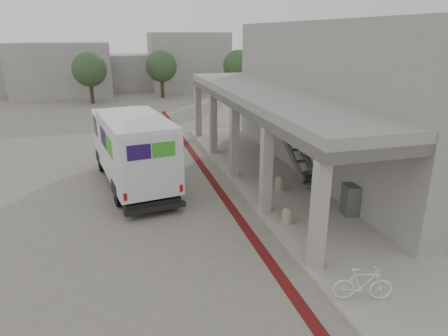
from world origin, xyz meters
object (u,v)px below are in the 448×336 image
object	(u,v)px
bench	(320,181)
bicycle_cream	(363,284)
utility_cabinet	(350,200)
fedex_truck	(132,148)

from	to	relation	value
bench	bicycle_cream	bearing A→B (deg)	-127.67
bench	utility_cabinet	distance (m)	2.63
fedex_truck	bicycle_cream	size ratio (longest dim) A/B	5.23
bicycle_cream	utility_cabinet	bearing A→B (deg)	-12.50
fedex_truck	bench	xyz separation A→B (m)	(7.69, -2.88, -1.27)
bench	fedex_truck	bearing A→B (deg)	142.48
bicycle_cream	fedex_truck	bearing A→B (deg)	42.86
fedex_truck	bench	size ratio (longest dim) A/B	3.84
fedex_truck	bicycle_cream	bearing A→B (deg)	-72.26
bench	utility_cabinet	bearing A→B (deg)	-111.34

